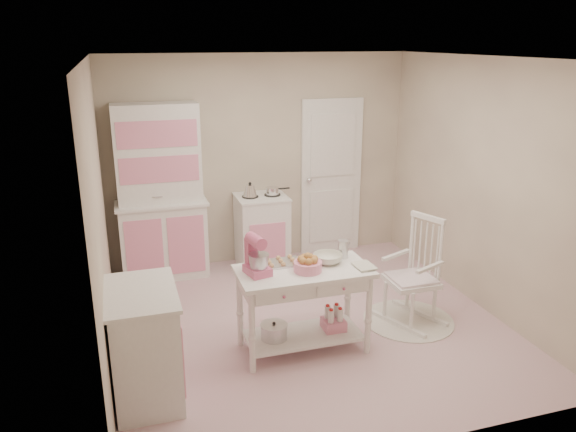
% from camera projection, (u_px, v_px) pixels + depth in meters
% --- Properties ---
extents(room_shell, '(3.84, 3.84, 2.62)m').
position_uv_depth(room_shell, '(311.00, 164.00, 5.19)').
color(room_shell, '#CA7E93').
rests_on(room_shell, ground).
extents(door, '(0.82, 0.05, 2.04)m').
position_uv_depth(door, '(331.00, 177.00, 7.35)').
color(door, white).
rests_on(door, ground).
extents(hutch, '(1.06, 0.50, 2.08)m').
position_uv_depth(hutch, '(160.00, 193.00, 6.54)').
color(hutch, white).
rests_on(hutch, ground).
extents(stove, '(0.62, 0.57, 0.92)m').
position_uv_depth(stove, '(262.00, 231.00, 7.00)').
color(stove, white).
rests_on(stove, ground).
extents(base_cabinet, '(0.54, 0.84, 0.92)m').
position_uv_depth(base_cabinet, '(145.00, 344.00, 4.43)').
color(base_cabinet, white).
rests_on(base_cabinet, ground).
extents(lace_rug, '(0.92, 0.92, 0.01)m').
position_uv_depth(lace_rug, '(408.00, 320.00, 5.75)').
color(lace_rug, white).
rests_on(lace_rug, ground).
extents(rocking_chair, '(0.72, 0.85, 1.10)m').
position_uv_depth(rocking_chair, '(412.00, 271.00, 5.58)').
color(rocking_chair, white).
rests_on(rocking_chair, ground).
extents(work_table, '(1.20, 0.60, 0.80)m').
position_uv_depth(work_table, '(303.00, 310.00, 5.12)').
color(work_table, white).
rests_on(work_table, ground).
extents(stand_mixer, '(0.26, 0.32, 0.34)m').
position_uv_depth(stand_mixer, '(257.00, 256.00, 4.84)').
color(stand_mixer, '#D65A87').
rests_on(stand_mixer, work_table).
extents(cookie_tray, '(0.34, 0.24, 0.02)m').
position_uv_depth(cookie_tray, '(282.00, 263.00, 5.11)').
color(cookie_tray, silver).
rests_on(cookie_tray, work_table).
extents(bread_basket, '(0.25, 0.25, 0.09)m').
position_uv_depth(bread_basket, '(308.00, 266.00, 4.94)').
color(bread_basket, pink).
rests_on(bread_basket, work_table).
extents(mixing_bowl, '(0.27, 0.27, 0.08)m').
position_uv_depth(mixing_bowl, '(328.00, 258.00, 5.13)').
color(mixing_bowl, silver).
rests_on(mixing_bowl, work_table).
extents(metal_pitcher, '(0.10, 0.10, 0.17)m').
position_uv_depth(metal_pitcher, '(343.00, 249.00, 5.24)').
color(metal_pitcher, silver).
rests_on(metal_pitcher, work_table).
extents(recipe_book, '(0.18, 0.23, 0.02)m').
position_uv_depth(recipe_book, '(356.00, 267.00, 5.01)').
color(recipe_book, silver).
rests_on(recipe_book, work_table).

